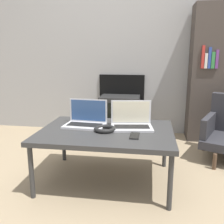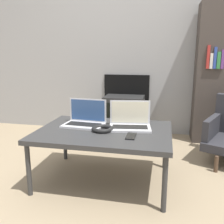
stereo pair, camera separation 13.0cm
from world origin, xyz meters
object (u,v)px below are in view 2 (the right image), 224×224
(headphones, at_px, (102,129))
(phone, at_px, (131,136))
(laptop_left, at_px, (85,119))
(laptop_right, at_px, (130,122))
(tv, at_px, (124,116))

(headphones, distance_m, phone, 0.26)
(laptop_left, distance_m, laptop_right, 0.39)
(laptop_left, xyz_separation_m, tv, (0.16, 1.11, -0.23))
(headphones, xyz_separation_m, tv, (-0.03, 1.24, -0.20))
(laptop_right, relative_size, tv, 0.71)
(laptop_left, bearing_deg, laptop_right, 4.04)
(laptop_right, bearing_deg, headphones, -154.13)
(laptop_left, relative_size, tv, 0.68)
(laptop_left, distance_m, phone, 0.49)
(laptop_left, relative_size, headphones, 2.02)
(tv, bearing_deg, phone, -78.48)
(headphones, distance_m, tv, 1.26)
(laptop_left, distance_m, tv, 1.14)
(laptop_left, bearing_deg, phone, -24.78)
(laptop_right, bearing_deg, phone, -87.99)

